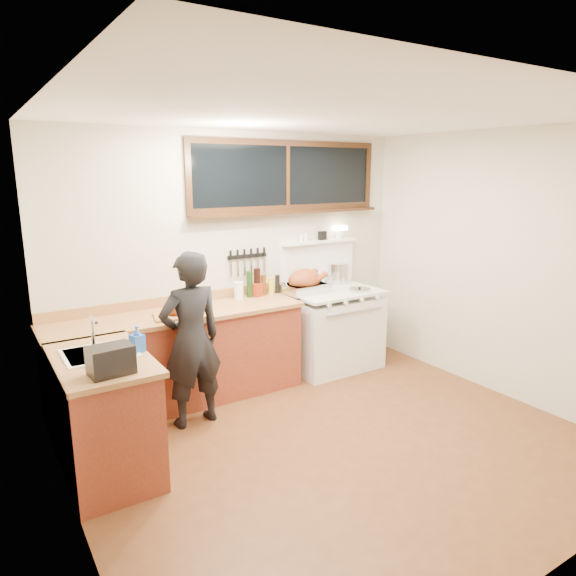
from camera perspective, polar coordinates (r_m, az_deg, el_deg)
ground_plane at (r=4.46m, az=5.55°, el=-16.89°), size 4.00×3.50×0.02m
room_shell at (r=3.92m, az=6.08°, el=4.71°), size 4.10×3.60×2.65m
counter_back at (r=5.08m, az=-11.93°, el=-7.55°), size 2.44×0.64×1.00m
counter_left at (r=4.12m, az=-19.77°, el=-13.08°), size 0.64×1.09×0.90m
sink_unit at (r=4.04m, az=-20.17°, el=-7.54°), size 0.50×0.45×0.37m
vintage_stove at (r=5.87m, az=4.93°, el=-4.37°), size 1.02×0.74×1.58m
back_window at (r=5.63m, az=-0.01°, el=11.48°), size 2.32×0.13×0.77m
left_doorway at (r=2.75m, az=-21.17°, el=-11.94°), size 0.02×1.04×2.17m
knife_strip at (r=5.46m, az=-4.52°, el=3.45°), size 0.46×0.03×0.28m
man at (r=4.53m, az=-10.72°, el=-5.68°), size 0.59×0.41×1.55m
soap_bottle at (r=3.94m, az=-16.43°, el=-5.44°), size 0.11×0.11×0.20m
toaster at (r=3.58m, az=-19.10°, el=-7.56°), size 0.29×0.21×0.19m
cutting_board at (r=4.81m, az=-11.99°, el=-2.43°), size 0.51×0.43×0.15m
roast_turkey at (r=5.61m, az=1.89°, el=0.56°), size 0.53×0.39×0.26m
stockpot at (r=6.11m, az=5.43°, el=1.69°), size 0.29×0.29×0.24m
saucepan at (r=6.07m, az=4.68°, el=0.98°), size 0.18×0.27×0.11m
pot_lid at (r=5.76m, az=7.96°, el=-0.17°), size 0.25×0.25×0.04m
coffee_tin at (r=5.44m, az=-3.37°, el=-0.22°), size 0.12×0.11×0.14m
pitcher at (r=5.33m, az=-5.50°, el=-0.30°), size 0.13×0.13×0.18m
bottle_cluster at (r=5.47m, az=-3.05°, el=0.47°), size 0.40×0.07×0.30m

